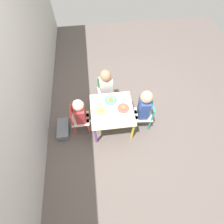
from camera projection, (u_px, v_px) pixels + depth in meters
The scene contains 13 objects.
ground_plane at pixel (112, 124), 2.91m from camera, with size 6.00×6.00×0.00m, color #5B514C.
house_wall at pixel (6, 73), 1.75m from camera, with size 6.00×0.06×2.60m.
kids_table at pixel (112, 112), 2.58m from camera, with size 0.62×0.62×0.45m.
chair_green at pixel (106, 92), 2.96m from camera, with size 0.28×0.28×0.53m.
chair_teal at pixel (145, 115), 2.70m from camera, with size 0.28×0.28×0.53m.
chair_red at pixel (79, 120), 2.66m from camera, with size 0.26×0.26×0.53m.
child_right at pixel (106, 86), 2.75m from camera, with size 0.23×0.21×0.76m.
child_front at pixel (143, 107), 2.50m from camera, with size 0.21×0.23×0.81m.
child_back at pixel (82, 113), 2.52m from camera, with size 0.20×0.21×0.71m.
plate_right at pixel (111, 100), 2.61m from camera, with size 0.20×0.20×0.03m.
plate_front at pixel (123, 108), 2.53m from camera, with size 0.18×0.18×0.03m.
plate_back at pixel (101, 110), 2.51m from camera, with size 0.19×0.19×0.03m.
storage_bin at pixel (63, 129), 2.80m from camera, with size 0.36×0.18×0.11m.
Camera 1 is at (-1.40, 0.17, 2.55)m, focal length 28.00 mm.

